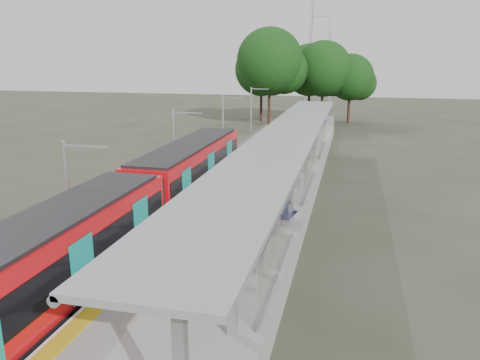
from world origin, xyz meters
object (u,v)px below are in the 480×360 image
Objects in this scene: info_pillar_far at (281,163)px; litter_bin at (289,211)px; train at (139,203)px; info_pillar_near at (220,257)px; bench_far at (303,152)px; bench_mid at (287,213)px.

info_pillar_far is 2.42× the size of litter_bin.
train is 15.61× the size of info_pillar_near.
litter_bin is (0.84, -14.26, -0.16)m from bench_far.
train reaches higher than bench_far.
info_pillar_near reaches higher than bench_far.
bench_far is 2.00× the size of litter_bin.
bench_far is 14.28m from litter_bin.
bench_far is at bearing 70.24° from info_pillar_far.
info_pillar_near is at bearing -105.16° from bench_far.
info_pillar_near is 15.23m from info_pillar_far.
litter_bin is (1.70, -8.55, -0.45)m from info_pillar_far.
train reaches higher than bench_mid.
bench_far is (5.90, 16.52, -0.49)m from train.
info_pillar_near is 2.16× the size of litter_bin.
info_pillar_far reaches higher than litter_bin.
info_pillar_far reaches higher than info_pillar_near.
bench_mid is 9.27m from info_pillar_far.
bench_far reaches higher than bench_mid.
litter_bin is at bearing 101.17° from bench_mid.
bench_far is (-0.84, 14.82, 0.06)m from bench_mid.
train is at bearing -154.70° from bench_mid.
info_pillar_near is (5.17, -4.41, -0.29)m from train.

